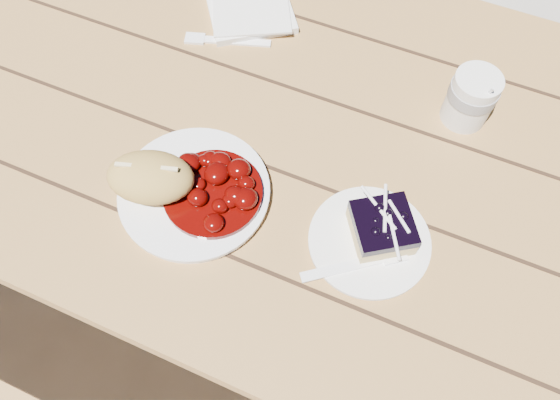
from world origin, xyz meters
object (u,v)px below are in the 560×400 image
at_px(picnic_table, 278,175).
at_px(bread_roll, 151,177).
at_px(dessert_plate, 369,242).
at_px(blueberry_cake, 382,227).
at_px(coffee_cup, 471,98).
at_px(main_plate, 195,193).

xyz_separation_m(picnic_table, bread_roll, (-0.12, -0.19, 0.21)).
relative_size(dessert_plate, blueberry_cake, 1.51).
bearing_deg(coffee_cup, picnic_table, -153.21).
xyz_separation_m(main_plate, coffee_cup, (0.34, 0.31, 0.04)).
height_order(dessert_plate, blueberry_cake, blueberry_cake).
bearing_deg(blueberry_cake, coffee_cup, 43.52).
height_order(main_plate, coffee_cup, coffee_cup).
relative_size(main_plate, coffee_cup, 2.40).
bearing_deg(main_plate, blueberry_cake, 9.29).
distance_m(picnic_table, dessert_plate, 0.30).
height_order(picnic_table, dessert_plate, dessert_plate).
distance_m(bread_roll, dessert_plate, 0.33).
relative_size(bread_roll, dessert_plate, 0.75).
bearing_deg(blueberry_cake, picnic_table, 115.68).
relative_size(picnic_table, bread_roll, 15.56).
xyz_separation_m(dessert_plate, coffee_cup, (0.07, 0.28, 0.04)).
bearing_deg(main_plate, coffee_cup, 42.61).
xyz_separation_m(picnic_table, main_plate, (-0.06, -0.17, 0.17)).
height_order(main_plate, blueberry_cake, blueberry_cake).
distance_m(dessert_plate, blueberry_cake, 0.03).
relative_size(blueberry_cake, coffee_cup, 1.22).
xyz_separation_m(dessert_plate, blueberry_cake, (0.01, 0.02, 0.03)).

